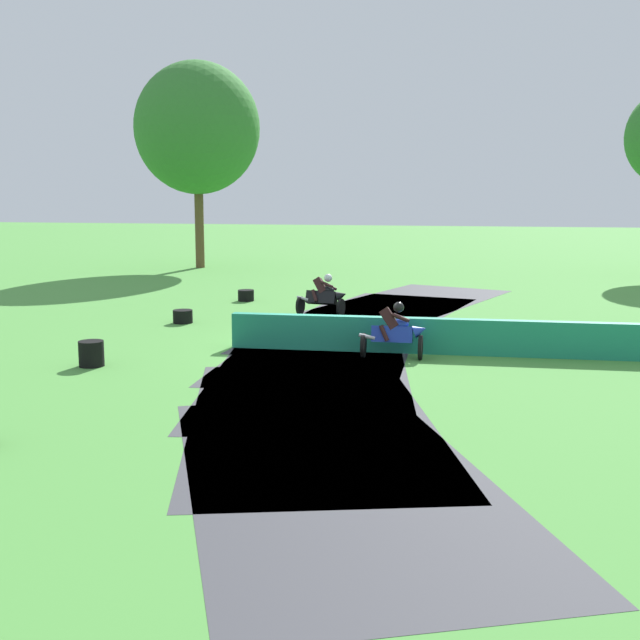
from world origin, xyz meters
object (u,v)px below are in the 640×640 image
Objects in this scene: motorcycle_lead_black at (324,296)px; tire_stack_near at (246,295)px; tire_stack_mid_a at (183,316)px; tire_stack_mid_b at (91,354)px; motorcycle_chase_blue at (395,332)px.

motorcycle_lead_black reaches higher than tire_stack_near.
motorcycle_lead_black is at bearing 28.68° from tire_stack_mid_a.
tire_stack_near is at bearing 85.28° from tire_stack_mid_b.
motorcycle_lead_black reaches higher than tire_stack_mid_b.
motorcycle_lead_black is at bearing 113.59° from motorcycle_chase_blue.
tire_stack_mid_b is at bearing -94.72° from tire_stack_near.
tire_stack_mid_a is 6.22m from tire_stack_mid_b.
motorcycle_lead_black is 4.31m from tire_stack_near.
motorcycle_lead_black is 2.97× the size of tire_stack_near.
motorcycle_chase_blue reaches higher than tire_stack_mid_b.
motorcycle_chase_blue is at bearing -66.41° from motorcycle_lead_black.
motorcycle_lead_black is at bearing 63.44° from tire_stack_mid_b.
motorcycle_chase_blue reaches higher than motorcycle_lead_black.
tire_stack_mid_a is 1.00× the size of tire_stack_mid_b.
motorcycle_chase_blue is 2.82× the size of tire_stack_mid_b.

